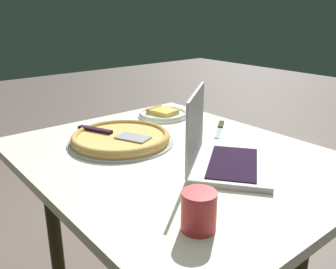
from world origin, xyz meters
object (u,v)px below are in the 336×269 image
(pizza_plate, at_px, (163,114))
(drink_cup, at_px, (199,210))
(dining_table, at_px, (175,178))
(laptop, at_px, (220,153))
(table_knife, at_px, (220,128))
(pizza_tray, at_px, (121,138))

(pizza_plate, xyz_separation_m, drink_cup, (0.74, -0.49, 0.03))
(dining_table, relative_size, laptop, 2.94)
(pizza_plate, distance_m, table_knife, 0.29)
(dining_table, height_order, drink_cup, drink_cup)
(pizza_tray, bearing_deg, drink_cup, -15.86)
(pizza_plate, relative_size, pizza_tray, 0.57)
(table_knife, bearing_deg, pizza_plate, -165.83)
(pizza_tray, distance_m, table_knife, 0.42)
(laptop, xyz_separation_m, pizza_plate, (-0.55, 0.21, -0.04))
(pizza_tray, bearing_deg, pizza_plate, 116.61)
(dining_table, xyz_separation_m, laptop, (0.17, 0.04, 0.14))
(table_knife, height_order, drink_cup, drink_cup)
(table_knife, bearing_deg, dining_table, -73.43)
(dining_table, xyz_separation_m, pizza_tray, (-0.21, -0.08, 0.11))
(laptop, bearing_deg, pizza_plate, 158.78)
(laptop, height_order, table_knife, laptop)
(dining_table, bearing_deg, drink_cup, -33.96)
(dining_table, distance_m, pizza_plate, 0.47)
(dining_table, xyz_separation_m, pizza_plate, (-0.38, 0.25, 0.10))
(pizza_tray, bearing_deg, table_knife, 73.64)
(pizza_tray, distance_m, drink_cup, 0.60)
(laptop, relative_size, pizza_plate, 1.70)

